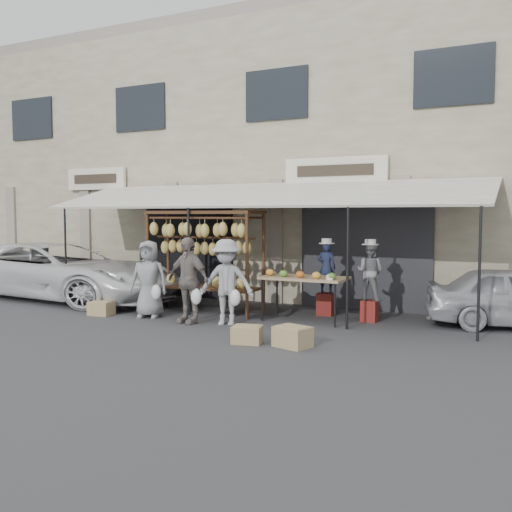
{
  "coord_description": "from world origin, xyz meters",
  "views": [
    {
      "loc": [
        5.62,
        -9.1,
        2.16
      ],
      "look_at": [
        0.48,
        1.4,
        1.3
      ],
      "focal_mm": 40.0,
      "sensor_mm": 36.0,
      "label": 1
    }
  ],
  "objects_px": {
    "vendor_right": "(370,272)",
    "van": "(54,257)",
    "banana_rack": "(203,241)",
    "customer_left": "(149,279)",
    "customer_right": "(226,282)",
    "crate_near_a": "(247,335)",
    "produce_table": "(304,279)",
    "crate_far": "(101,308)",
    "vendor_left": "(326,268)",
    "customer_mid": "(188,280)",
    "crate_near_b": "(293,337)"
  },
  "relations": [
    {
      "from": "vendor_right",
      "to": "van",
      "type": "relative_size",
      "value": 0.23
    },
    {
      "from": "banana_rack",
      "to": "customer_left",
      "type": "xyz_separation_m",
      "value": [
        -0.7,
        -1.04,
        -0.76
      ]
    },
    {
      "from": "van",
      "to": "banana_rack",
      "type": "bearing_deg",
      "value": -87.62
    },
    {
      "from": "customer_left",
      "to": "customer_right",
      "type": "height_order",
      "value": "customer_right"
    },
    {
      "from": "van",
      "to": "crate_near_a",
      "type": "bearing_deg",
      "value": -105.5
    },
    {
      "from": "produce_table",
      "to": "van",
      "type": "distance_m",
      "value": 6.95
    },
    {
      "from": "vendor_right",
      "to": "customer_left",
      "type": "height_order",
      "value": "customer_left"
    },
    {
      "from": "vendor_right",
      "to": "crate_far",
      "type": "xyz_separation_m",
      "value": [
        -5.36,
        -1.81,
        -0.86
      ]
    },
    {
      "from": "vendor_left",
      "to": "crate_near_a",
      "type": "bearing_deg",
      "value": 80.28
    },
    {
      "from": "banana_rack",
      "to": "customer_left",
      "type": "distance_m",
      "value": 1.47
    },
    {
      "from": "vendor_left",
      "to": "vendor_right",
      "type": "relative_size",
      "value": 0.95
    },
    {
      "from": "banana_rack",
      "to": "customer_left",
      "type": "bearing_deg",
      "value": -123.85
    },
    {
      "from": "customer_right",
      "to": "van",
      "type": "height_order",
      "value": "van"
    },
    {
      "from": "vendor_left",
      "to": "customer_mid",
      "type": "distance_m",
      "value": 2.99
    },
    {
      "from": "crate_near_a",
      "to": "van",
      "type": "xyz_separation_m",
      "value": [
        -6.81,
        2.45,
        0.92
      ]
    },
    {
      "from": "customer_mid",
      "to": "customer_left",
      "type": "bearing_deg",
      "value": 178.95
    },
    {
      "from": "vendor_left",
      "to": "vendor_right",
      "type": "distance_m",
      "value": 1.07
    },
    {
      "from": "vendor_left",
      "to": "crate_near_a",
      "type": "height_order",
      "value": "vendor_left"
    },
    {
      "from": "banana_rack",
      "to": "crate_far",
      "type": "xyz_separation_m",
      "value": [
        -1.77,
        -1.29,
        -1.43
      ]
    },
    {
      "from": "customer_left",
      "to": "van",
      "type": "relative_size",
      "value": 0.32
    },
    {
      "from": "vendor_right",
      "to": "crate_far",
      "type": "bearing_deg",
      "value": 27.15
    },
    {
      "from": "customer_right",
      "to": "crate_near_b",
      "type": "distance_m",
      "value": 2.32
    },
    {
      "from": "banana_rack",
      "to": "customer_right",
      "type": "bearing_deg",
      "value": -41.91
    },
    {
      "from": "vendor_left",
      "to": "crate_near_a",
      "type": "distance_m",
      "value": 3.27
    },
    {
      "from": "customer_left",
      "to": "customer_right",
      "type": "bearing_deg",
      "value": -17.18
    },
    {
      "from": "banana_rack",
      "to": "crate_near_a",
      "type": "relative_size",
      "value": 5.38
    },
    {
      "from": "banana_rack",
      "to": "crate_near_a",
      "type": "height_order",
      "value": "banana_rack"
    },
    {
      "from": "banana_rack",
      "to": "crate_near_b",
      "type": "relative_size",
      "value": 4.68
    },
    {
      "from": "crate_near_a",
      "to": "van",
      "type": "height_order",
      "value": "van"
    },
    {
      "from": "vendor_right",
      "to": "customer_mid",
      "type": "distance_m",
      "value": 3.64
    },
    {
      "from": "customer_left",
      "to": "crate_far",
      "type": "height_order",
      "value": "customer_left"
    },
    {
      "from": "customer_mid",
      "to": "crate_near_b",
      "type": "relative_size",
      "value": 3.08
    },
    {
      "from": "crate_far",
      "to": "vendor_left",
      "type": "bearing_deg",
      "value": 26.12
    },
    {
      "from": "vendor_left",
      "to": "customer_right",
      "type": "relative_size",
      "value": 0.65
    },
    {
      "from": "vendor_left",
      "to": "customer_left",
      "type": "bearing_deg",
      "value": 25.8
    },
    {
      "from": "customer_mid",
      "to": "vendor_left",
      "type": "bearing_deg",
      "value": 51.72
    },
    {
      "from": "banana_rack",
      "to": "crate_far",
      "type": "height_order",
      "value": "banana_rack"
    },
    {
      "from": "vendor_right",
      "to": "crate_near_a",
      "type": "relative_size",
      "value": 2.39
    },
    {
      "from": "crate_near_b",
      "to": "crate_far",
      "type": "relative_size",
      "value": 1.15
    },
    {
      "from": "vendor_left",
      "to": "van",
      "type": "height_order",
      "value": "van"
    },
    {
      "from": "vendor_right",
      "to": "crate_near_a",
      "type": "height_order",
      "value": "vendor_right"
    },
    {
      "from": "customer_right",
      "to": "crate_near_b",
      "type": "height_order",
      "value": "customer_right"
    },
    {
      "from": "customer_left",
      "to": "customer_right",
      "type": "distance_m",
      "value": 1.85
    },
    {
      "from": "vendor_right",
      "to": "crate_far",
      "type": "distance_m",
      "value": 5.72
    },
    {
      "from": "customer_mid",
      "to": "crate_near_b",
      "type": "bearing_deg",
      "value": -12.16
    },
    {
      "from": "produce_table",
      "to": "van",
      "type": "bearing_deg",
      "value": 178.39
    },
    {
      "from": "produce_table",
      "to": "crate_near_a",
      "type": "bearing_deg",
      "value": -93.26
    },
    {
      "from": "produce_table",
      "to": "customer_mid",
      "type": "distance_m",
      "value": 2.31
    },
    {
      "from": "produce_table",
      "to": "vendor_left",
      "type": "height_order",
      "value": "vendor_left"
    },
    {
      "from": "vendor_left",
      "to": "crate_near_b",
      "type": "height_order",
      "value": "vendor_left"
    }
  ]
}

